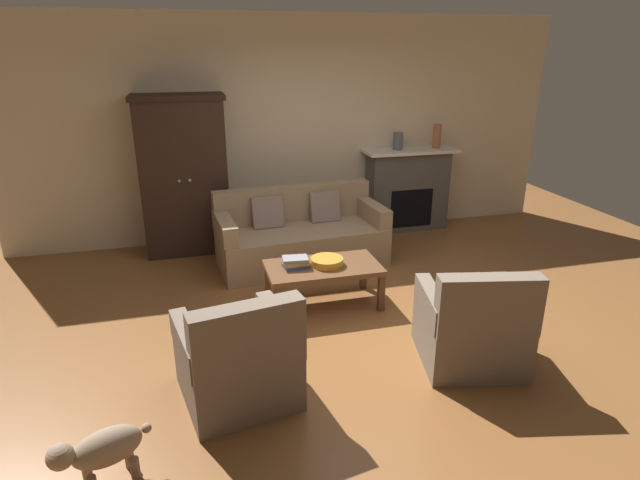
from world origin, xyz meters
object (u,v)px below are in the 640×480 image
armchair_near_right (473,328)px  armchair_near_left (239,361)px  fireplace (407,189)px  mantel_vase_terracotta (437,136)px  book_stack (296,262)px  fruit_bowl (327,262)px  mantel_vase_slate (398,141)px  dog (101,450)px  coffee_table (323,270)px  armoire (184,176)px  couch (300,237)px

armchair_near_right → armchair_near_left: bearing=179.7°
fireplace → mantel_vase_terracotta: bearing=-2.7°
book_stack → armchair_near_right: armchair_near_right is taller
fruit_bowl → mantel_vase_slate: bearing=52.0°
fruit_bowl → dog: fruit_bowl is taller
mantel_vase_slate → book_stack: bearing=-133.6°
book_stack → mantel_vase_terracotta: mantel_vase_terracotta is taller
coffee_table → fruit_bowl: bearing=-1.2°
fireplace → fruit_bowl: size_ratio=3.97×
fireplace → mantel_vase_slate: size_ratio=5.57×
fireplace → armchair_near_right: bearing=-104.7°
book_stack → armchair_near_left: bearing=-118.2°
armoire → couch: 1.59m
coffee_table → armchair_near_left: armchair_near_left is taller
book_stack → coffee_table: bearing=-6.4°
couch → book_stack: bearing=-105.0°
mantel_vase_slate → armchair_near_left: (-2.51, -3.20, -0.92)m
armchair_near_right → armoire: bearing=123.7°
armoire → book_stack: armoire is taller
coffee_table → mantel_vase_slate: mantel_vase_slate is taller
fruit_bowl → armchair_near_left: size_ratio=0.36×
book_stack → armchair_near_right: (1.14, -1.32, -0.15)m
fireplace → mantel_vase_slate: 0.69m
fireplace → mantel_vase_terracotta: mantel_vase_terracotta is taller
dog → fruit_bowl: bearing=45.1°
armoire → dog: 3.85m
coffee_table → book_stack: (-0.26, 0.03, 0.10)m
armchair_near_left → book_stack: bearing=61.8°
mantel_vase_terracotta → armchair_near_right: size_ratio=0.34×
book_stack → mantel_vase_slate: size_ratio=1.18×
armchair_near_left → dog: size_ratio=1.64×
armoire → couch: (1.25, -0.74, -0.63)m
dog → armchair_near_right: bearing=12.1°
mantel_vase_slate → dog: mantel_vase_slate is taller
couch → coffee_table: (-0.03, -1.12, 0.05)m
coffee_table → dog: coffee_table is taller
couch → mantel_vase_terracotta: size_ratio=6.33×
coffee_table → armchair_near_right: bearing=-55.6°
book_stack → armchair_near_left: armchair_near_left is taller
fireplace → fruit_bowl: fireplace is taller
armoire → fireplace: bearing=1.5°
coffee_table → book_stack: book_stack is taller
armoire → couch: size_ratio=0.96×
mantel_vase_terracotta → fireplace: bearing=177.3°
fireplace → coffee_table: fireplace is taller
fireplace → couch: 1.90m
couch → fireplace: bearing=25.8°
armchair_near_right → mantel_vase_slate: bearing=78.3°
fireplace → couch: size_ratio=0.64×
fireplace → dog: fireplace is taller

